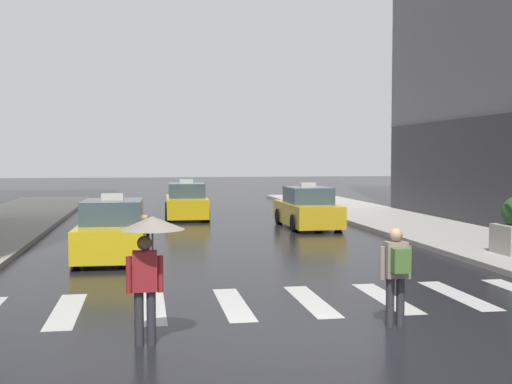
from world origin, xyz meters
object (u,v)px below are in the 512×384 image
taxi_second (307,209)px  taxi_third (186,203)px  taxi_lead (113,232)px  pedestrian_with_umbrella (150,245)px  pedestrian_with_backpack (396,269)px

taxi_second → taxi_third: (-4.52, 4.61, 0.00)m
taxi_second → taxi_lead: bearing=-138.6°
taxi_lead → pedestrian_with_umbrella: 8.72m
pedestrian_with_umbrella → pedestrian_with_backpack: bearing=4.5°
taxi_second → pedestrian_with_backpack: 14.91m
taxi_lead → taxi_third: bearing=76.0°
pedestrian_with_umbrella → pedestrian_with_backpack: 4.07m
taxi_third → pedestrian_with_umbrella: pedestrian_with_umbrella is taller
taxi_third → pedestrian_with_backpack: bearing=-83.4°
taxi_lead → pedestrian_with_backpack: 9.69m
taxi_lead → taxi_third: 11.37m
taxi_lead → taxi_second: (7.27, 6.42, 0.00)m
taxi_third → taxi_second: bearing=-45.5°
taxi_second → pedestrian_with_umbrella: pedestrian_with_umbrella is taller
taxi_lead → pedestrian_with_umbrella: size_ratio=2.36×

